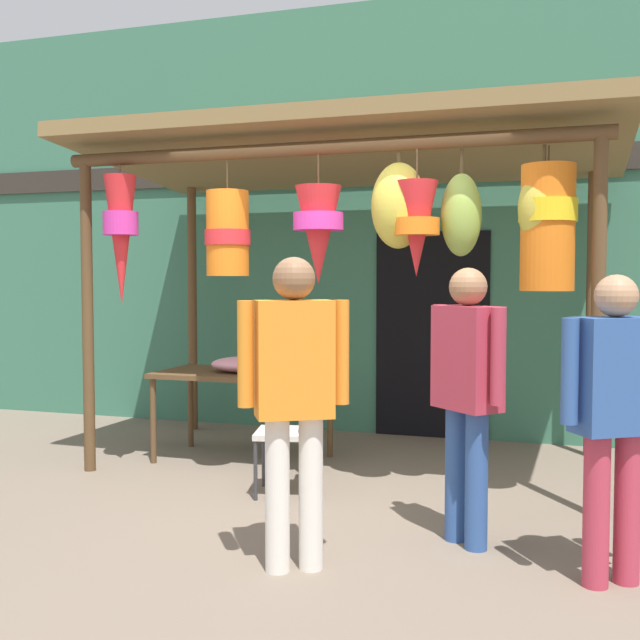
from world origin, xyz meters
The scene contains 9 objects.
ground_plane centered at (0.00, 0.00, 0.00)m, with size 30.00×30.00×0.00m, color #756656.
shop_facade centered at (0.00, 2.66, 2.12)m, with size 10.65×0.29×4.25m.
market_stall_canopy centered at (0.01, 1.00, 2.33)m, with size 4.34×2.30×2.76m.
display_table centered at (-1.00, 1.09, 0.68)m, with size 1.44×0.77×0.76m.
flower_heap_on_table centered at (-0.98, 1.05, 0.82)m, with size 0.56×0.39×0.13m.
folding_chair centered at (-0.23, 0.24, 0.50)m, with size 0.48×0.48×0.84m.
vendor_in_orange centered at (1.85, -0.81, 0.92)m, with size 0.51×0.40×1.57m.
customer_foreground centered at (0.26, -1.12, 0.98)m, with size 0.53×0.39×1.66m.
shopper_by_bananas centered at (1.08, -0.44, 0.95)m, with size 0.46×0.43×1.61m.
Camera 1 is at (1.64, -4.92, 1.56)m, focal length 43.44 mm.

